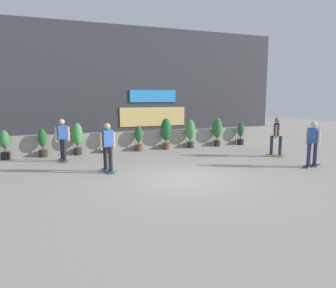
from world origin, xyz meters
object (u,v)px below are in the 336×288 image
Objects in this scene: potted_plant_7 at (217,130)px; skater_by_wall_right at (63,138)px; potted_plant_1 at (43,142)px; skater_by_wall_left at (276,135)px; skater_far_right at (313,142)px; skater_foreground at (108,145)px; potted_plant_4 at (139,138)px; potted_plant_5 at (166,131)px; potted_plant_8 at (241,133)px; potted_plant_2 at (77,137)px; potted_plant_6 at (190,132)px; potted_plant_0 at (5,144)px; potted_plant_3 at (108,139)px.

potted_plant_7 is 0.88× the size of skater_by_wall_right.
skater_by_wall_left reaches higher than potted_plant_1.
potted_plant_7 is 7.85m from skater_by_wall_right.
skater_far_right is 7.37m from skater_foreground.
potted_plant_4 is 0.71× the size of skater_by_wall_right.
skater_by_wall_left reaches higher than potted_plant_5.
potted_plant_5 is 1.25× the size of potted_plant_8.
potted_plant_8 is 0.72× the size of skater_far_right.
potted_plant_7 reaches higher than potted_plant_8.
potted_plant_1 is 0.81× the size of potted_plant_7.
potted_plant_5 reaches higher than potted_plant_2.
potted_plant_6 is 1.18× the size of potted_plant_8.
potted_plant_8 is 0.72× the size of skater_by_wall_right.
potted_plant_4 is (2.81, 0.00, -0.18)m from potted_plant_2.
potted_plant_5 is 5.23m from skater_foreground.
potted_plant_6 is 6.20m from skater_foreground.
potted_plant_0 is at bearing -180.00° from potted_plant_8.
potted_plant_6 is 0.85× the size of skater_foreground.
skater_by_wall_right reaches higher than potted_plant_3.
skater_by_wall_left reaches higher than potted_plant_8.
potted_plant_0 is 2.89m from potted_plant_2.
potted_plant_2 is 4.21m from potted_plant_5.
potted_plant_3 is 0.73× the size of skater_far_right.
potted_plant_2 is 1.00× the size of potted_plant_6.
skater_by_wall_left is (-0.54, -3.50, 0.29)m from potted_plant_8.
skater_foreground is at bearing -154.02° from potted_plant_8.
potted_plant_1 is 4.37m from skater_foreground.
skater_far_right is at bearing -36.32° from potted_plant_2.
skater_far_right is (3.56, -5.71, 0.05)m from potted_plant_5.
potted_plant_6 reaches higher than potted_plant_8.
potted_plant_1 is at bearing 180.00° from potted_plant_8.
potted_plant_0 is at bearing -180.00° from potted_plant_2.
potted_plant_1 is 4.26m from potted_plant_4.
potted_plant_6 reaches higher than potted_plant_4.
skater_by_wall_left reaches higher than potted_plant_3.
potted_plant_6 is 0.85× the size of skater_far_right.
potted_plant_4 is at bearing 0.00° from potted_plant_1.
potted_plant_7 is 0.88× the size of skater_foreground.
potted_plant_7 is (1.54, 0.00, 0.04)m from potted_plant_6.
potted_plant_0 is 0.80× the size of potted_plant_5.
skater_foreground is 7.33m from skater_by_wall_left.
potted_plant_4 is 3.74m from skater_by_wall_right.
skater_by_wall_left is (8.64, -2.20, 0.00)m from skater_by_wall_right.
potted_plant_3 reaches higher than potted_plant_1.
skater_by_wall_right is (-4.89, -1.30, 0.05)m from potted_plant_5.
potted_plant_2 is at bearing 0.00° from potted_plant_0.
potted_plant_4 is at bearing 130.94° from skater_far_right.
potted_plant_0 is at bearing 149.55° from skater_by_wall_right.
potted_plant_7 is 1.23× the size of potted_plant_8.
skater_foreground reaches higher than potted_plant_8.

